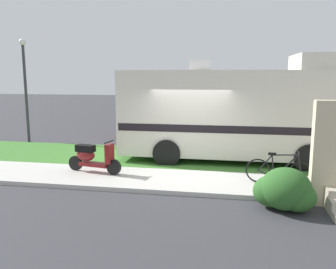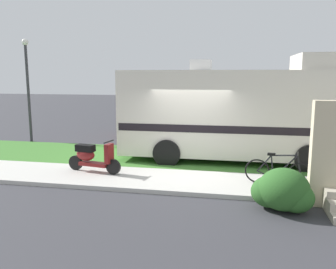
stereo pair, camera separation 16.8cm
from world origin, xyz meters
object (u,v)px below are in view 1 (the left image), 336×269
object	(u,v)px
street_lamp_post	(25,81)
pickup_truck_near	(179,117)
scooter	(92,157)
motorhome_rv	(236,112)
bicycle	(279,171)

from	to	relation	value
street_lamp_post	pickup_truck_near	bearing A→B (deg)	21.69
scooter	street_lamp_post	world-z (taller)	street_lamp_post
scooter	street_lamp_post	xyz separation A→B (m)	(-4.87, 4.54, 2.13)
motorhome_rv	street_lamp_post	xyz separation A→B (m)	(-8.98, 1.82, 0.99)
motorhome_rv	street_lamp_post	size ratio (longest dim) A/B	1.68
motorhome_rv	scooter	size ratio (longest dim) A/B	4.34
scooter	pickup_truck_near	world-z (taller)	pickup_truck_near
pickup_truck_near	street_lamp_post	xyz separation A→B (m)	(-6.38, -2.54, 1.74)
motorhome_rv	scooter	distance (m)	5.06
scooter	street_lamp_post	size ratio (longest dim) A/B	0.39
motorhome_rv	scooter	world-z (taller)	motorhome_rv
pickup_truck_near	street_lamp_post	world-z (taller)	street_lamp_post
bicycle	pickup_truck_near	xyz separation A→B (m)	(-3.74, 7.31, 0.47)
motorhome_rv	bicycle	world-z (taller)	motorhome_rv
bicycle	street_lamp_post	bearing A→B (deg)	154.73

